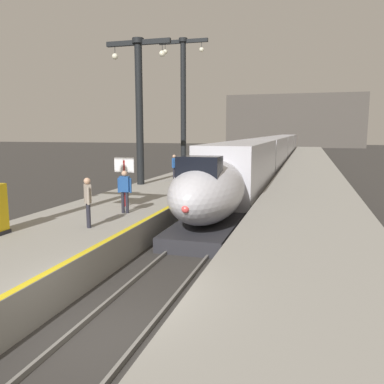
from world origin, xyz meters
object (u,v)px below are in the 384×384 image
Objects in this scene: passenger_far_waiting at (88,198)px; rolling_suitcase at (196,176)px; passenger_mid_platform at (125,188)px; departure_info_board at (124,172)px; highspeed_train_main at (275,150)px; passenger_near_edge at (174,165)px; station_column_far at (183,94)px; station_column_mid at (139,98)px.

rolling_suitcase is at bearing 90.21° from passenger_far_waiting.
passenger_mid_platform is 0.80× the size of departure_info_board.
highspeed_train_main is at bearing 82.49° from rolling_suitcase.
highspeed_train_main reaches higher than rolling_suitcase.
departure_info_board is (0.96, -9.37, 0.52)m from passenger_near_edge.
passenger_near_edge is 1.00× the size of passenger_mid_platform.
station_column_far is at bearing 99.75° from passenger_mid_platform.
highspeed_train_main is 35.50× the size of departure_info_board.
highspeed_train_main is 34.10m from departure_info_board.
station_column_mid is at bearing -102.30° from highspeed_train_main.
station_column_mid is 5.08m from passenger_near_edge.
passenger_near_edge is (1.31, 2.52, -4.21)m from station_column_mid.
rolling_suitcase is at bearing 90.96° from passenger_mid_platform.
highspeed_train_main is 28.02m from station_column_mid.
passenger_mid_platform is at bearing 86.93° from passenger_far_waiting.
passenger_far_waiting is (2.76, -19.36, -5.20)m from station_column_far.
departure_info_board is at bearing -71.65° from station_column_mid.
passenger_mid_platform is 2.51m from passenger_far_waiting.
passenger_near_edge is at bearing -100.59° from highspeed_train_main.
passenger_near_edge is (-4.59, -24.53, 0.07)m from highspeed_train_main.
passenger_mid_platform is at bearing -89.04° from rolling_suitcase.
departure_info_board is (-0.49, 3.79, 0.52)m from passenger_far_waiting.
passenger_far_waiting is at bearing -89.79° from rolling_suitcase.
passenger_mid_platform is 1.52m from departure_info_board.
station_column_far is 6.18× the size of passenger_far_waiting.
station_column_mid is 5.08× the size of passenger_near_edge.
passenger_near_edge is (1.31, -6.19, -5.20)m from station_column_far.
passenger_near_edge is at bearing -78.04° from station_column_far.
station_column_far is 17.87m from passenger_mid_platform.
station_column_mid is 8.73× the size of rolling_suitcase.
passenger_far_waiting is 13.54m from rolling_suitcase.
station_column_mid is (-5.90, -27.05, 4.28)m from highspeed_train_main.
passenger_far_waiting is 3.86m from departure_info_board.
passenger_mid_platform is (1.58, -10.65, 0.00)m from passenger_near_edge.
station_column_mid is 8.11m from departure_info_board.
station_column_far reaches higher than passenger_far_waiting.
passenger_mid_platform is at bearing -81.54° from passenger_near_edge.
rolling_suitcase is at bearing -65.09° from station_column_far.
station_column_far reaches higher than highspeed_train_main.
departure_info_board is (-3.63, -33.90, 0.58)m from highspeed_train_main.
highspeed_train_main is 44.53× the size of passenger_far_waiting.
highspeed_train_main is 19.97m from station_column_far.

